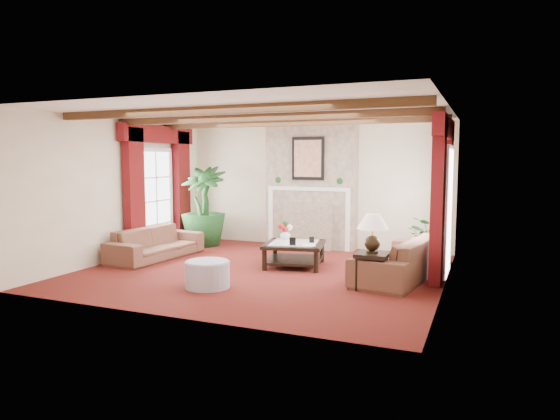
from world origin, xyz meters
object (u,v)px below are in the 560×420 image
at_px(sofa_right, 400,251).
at_px(coffee_table, 294,254).
at_px(potted_palm, 204,223).
at_px(side_table, 372,271).
at_px(sofa_left, 156,238).
at_px(ottoman, 207,275).

xyz_separation_m(sofa_right, coffee_table, (-1.91, 0.19, -0.23)).
distance_m(potted_palm, side_table, 4.91).
xyz_separation_m(sofa_left, sofa_right, (4.66, 0.18, 0.04)).
distance_m(sofa_left, coffee_table, 2.79).
distance_m(sofa_right, coffee_table, 1.93).
relative_size(sofa_left, coffee_table, 2.03).
distance_m(side_table, ottoman, 2.47).
relative_size(sofa_right, coffee_table, 2.27).
relative_size(potted_palm, side_table, 3.34).
distance_m(sofa_left, ottoman, 2.60).
xyz_separation_m(coffee_table, side_table, (1.65, -1.08, 0.06)).
relative_size(sofa_right, ottoman, 3.50).
relative_size(sofa_left, sofa_right, 0.89).
xyz_separation_m(sofa_right, side_table, (-0.26, -0.88, -0.17)).
distance_m(sofa_right, potted_palm, 4.80).
height_order(coffee_table, ottoman, coffee_table).
relative_size(sofa_right, side_table, 4.28).
distance_m(sofa_left, sofa_right, 4.67).
xyz_separation_m(potted_palm, coffee_table, (2.66, -1.26, -0.28)).
bearing_deg(potted_palm, side_table, -28.53).
bearing_deg(side_table, ottoman, -160.15).
bearing_deg(side_table, coffee_table, 146.78).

